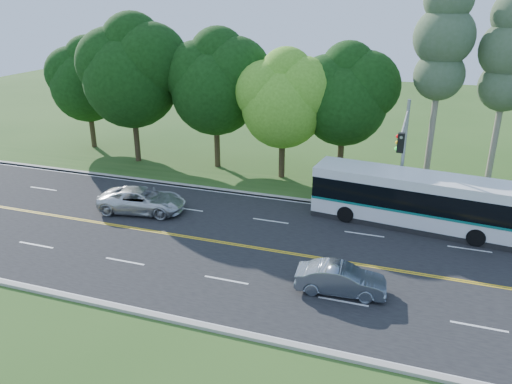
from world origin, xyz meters
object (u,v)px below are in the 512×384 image
(traffic_signal, at_px, (403,148))
(sedan, at_px, (341,279))
(suv, at_px, (142,200))
(transit_bus, at_px, (417,201))

(traffic_signal, distance_m, sedan, 9.29)
(traffic_signal, bearing_deg, sedan, -102.11)
(traffic_signal, xyz_separation_m, suv, (-14.90, -3.08, -3.92))
(transit_bus, distance_m, suv, 16.34)
(traffic_signal, relative_size, transit_bus, 0.58)
(suv, bearing_deg, traffic_signal, -87.63)
(suv, bearing_deg, sedan, -120.59)
(suv, bearing_deg, transit_bus, -87.84)
(sedan, xyz_separation_m, suv, (-13.14, 5.12, 0.08))
(traffic_signal, height_order, suv, traffic_signal)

